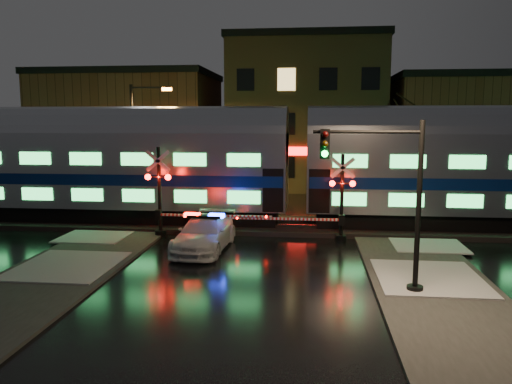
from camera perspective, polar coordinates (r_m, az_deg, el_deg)
ground at (r=20.89m, az=-0.59°, el=-6.97°), size 120.00×120.00×0.00m
ballast at (r=25.70m, az=0.73°, el=-3.80°), size 90.00×4.20×0.24m
sidewalk_left at (r=17.46m, az=-25.25°, el=-10.65°), size 4.00×20.00×0.12m
sidewalk_right at (r=15.58m, az=21.62°, el=-12.71°), size 4.00×20.00×0.12m
building_left at (r=44.76m, az=-14.01°, el=6.74°), size 14.00×10.00×9.00m
building_mid at (r=42.53m, az=5.74°, el=8.56°), size 12.00×11.00×11.50m
building_right at (r=43.89m, az=23.03°, el=5.98°), size 12.00×10.00×8.50m
train at (r=25.11m, az=4.73°, el=3.42°), size 51.00×3.12×5.92m
police_car at (r=21.33m, az=-5.90°, el=-4.72°), size 2.24×4.97×1.57m
crossing_signal_right at (r=22.68m, az=8.87°, el=-1.61°), size 5.61×0.65×3.97m
crossing_signal_left at (r=23.59m, az=-10.20°, el=-0.97°), size 5.99×0.67×4.24m
traffic_light at (r=16.02m, az=15.13°, el=-1.26°), size 3.54×0.67×5.48m
streetlight at (r=30.82m, az=-13.45°, el=5.92°), size 2.53×0.26×7.55m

